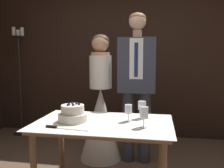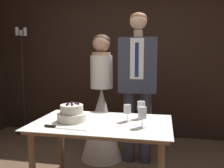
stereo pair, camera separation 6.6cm
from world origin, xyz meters
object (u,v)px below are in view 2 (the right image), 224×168
Objects in this scene: wine_glass_far at (127,110)px; bride at (102,114)px; cake_knife at (57,127)px; candle_stand at (23,80)px; wine_glass_near at (142,113)px; tiered_cake at (72,114)px; groom at (138,79)px; wine_glass_middle at (141,106)px; cake_table at (102,132)px.

wine_glass_far is 0.10× the size of bride.
cake_knife is 0.65m from wine_glass_far.
wine_glass_far is at bearing -38.45° from candle_stand.
cake_knife is 2.17× the size of wine_glass_near.
groom is at bearing 61.13° from tiered_cake.
wine_glass_middle is 0.95m from bride.
cake_table is 4.69× the size of tiered_cake.
tiered_cake is at bearing -93.11° from bride.
bride reaches higher than cake_knife.
wine_glass_near is 1.20m from bride.
wine_glass_middle is 2.63m from candle_stand.
cake_knife is at bearing -145.31° from wine_glass_middle.
wine_glass_far is (-0.12, -0.13, -0.01)m from wine_glass_middle.
groom is at bearing 98.13° from wine_glass_near.
cake_table is 3.27× the size of cake_knife.
bride reaches higher than cake_table.
tiered_cake is 1.69× the size of wine_glass_far.
groom is (0.23, 0.91, 0.41)m from cake_table.
groom is at bearing 98.78° from wine_glass_middle.
wine_glass_middle reaches higher than cake_table.
wine_glass_near is at bearing -39.16° from candle_stand.
wine_glass_far reaches higher than cake_table.
candle_stand is (-2.20, 1.79, 0.06)m from wine_glass_near.
groom is (0.56, 1.17, 0.31)m from cake_knife.
bride is at bearing 91.28° from cake_knife.
bride is at bearing 118.53° from wine_glass_far.
candle_stand reaches higher than wine_glass_near.
cake_knife is at bearing -52.63° from candle_stand.
groom reaches higher than wine_glass_near.
wine_glass_near is at bearing -47.55° from wine_glass_far.
candle_stand is (-1.54, 1.72, 0.12)m from tiered_cake.
tiered_cake is 1.10m from groom.
wine_glass_far reaches higher than cake_knife.
bride is at bearing 121.17° from wine_glass_near.
cake_knife is at bearing -141.66° from cake_table.
cake_table is 0.33m from tiered_cake.
cake_table is at bearing -104.34° from groom.
bride is at bearing 179.92° from groom.
cake_knife is 1.33m from groom.
wine_glass_far is at bearing 17.29° from cake_table.
wine_glass_middle is (-0.03, 0.30, -0.00)m from wine_glass_near.
bride reaches higher than wine_glass_near.
candle_stand is (-2.16, 1.49, 0.07)m from wine_glass_middle.
wine_glass_near is (0.66, -0.07, 0.05)m from tiered_cake.
wine_glass_far is (0.51, 0.10, 0.04)m from tiered_cake.
wine_glass_near is at bearing -58.83° from bride.
candle_stand is (-1.82, 1.69, 0.28)m from cake_table.
cake_knife is 2.27× the size of wine_glass_middle.
groom reaches higher than wine_glass_far.
tiered_cake is 0.70× the size of cake_knife.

